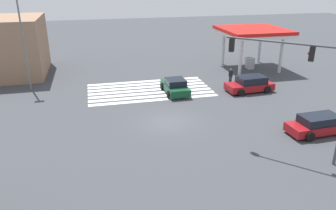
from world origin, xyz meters
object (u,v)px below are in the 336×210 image
(street_light_pole_a, at_px, (22,34))
(car_1, at_px, (320,124))
(car_0, at_px, (175,86))
(car_2, at_px, (250,84))
(pedestrian, at_px, (231,75))
(traffic_signal_mast, at_px, (309,76))

(street_light_pole_a, bearing_deg, car_1, 144.75)
(car_0, height_order, street_light_pole_a, street_light_pole_a)
(car_2, xyz_separation_m, pedestrian, (0.85, -2.69, 0.16))
(traffic_signal_mast, bearing_deg, pedestrian, -52.14)
(pedestrian, bearing_deg, car_1, 54.55)
(traffic_signal_mast, height_order, pedestrian, traffic_signal_mast)
(car_1, bearing_deg, pedestrian, 94.38)
(traffic_signal_mast, xyz_separation_m, street_light_pole_a, (18.13, -17.48, 0.28))
(traffic_signal_mast, bearing_deg, car_1, -99.83)
(street_light_pole_a, bearing_deg, car_2, 164.75)
(car_2, bearing_deg, pedestrian, -75.73)
(car_0, distance_m, car_1, 13.23)
(pedestrian, bearing_deg, car_2, 65.16)
(car_0, xyz_separation_m, car_1, (-7.81, 10.68, 0.00))
(pedestrian, relative_size, street_light_pole_a, 0.17)
(car_0, bearing_deg, car_2, -100.69)
(car_0, bearing_deg, pedestrian, -77.90)
(pedestrian, bearing_deg, traffic_signal_mast, 40.42)
(pedestrian, bearing_deg, car_0, -29.14)
(car_2, bearing_deg, car_0, -12.82)
(traffic_signal_mast, xyz_separation_m, car_1, (-3.31, -2.33, -4.48))
(traffic_signal_mast, distance_m, car_1, 6.04)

